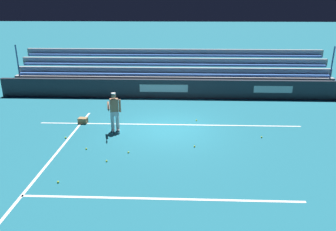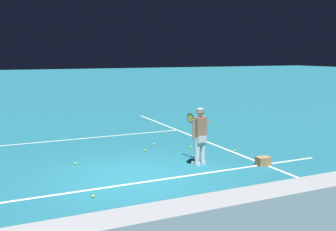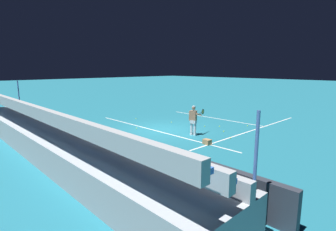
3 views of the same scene
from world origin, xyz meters
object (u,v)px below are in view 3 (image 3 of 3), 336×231
(tennis_player, at_px, (194,120))
(tennis_ball_far_right, at_px, (230,138))
(tennis_ball_stray_back, at_px, (171,122))
(tennis_ball_far_left, at_px, (136,128))
(tennis_ball_on_baseline, at_px, (219,126))
(tennis_ball_by_box, at_px, (224,131))
(tennis_ball_near_player, at_px, (136,119))
(tennis_ball_midcourt, at_px, (247,126))
(ball_box_cardboard, at_px, (207,142))
(tennis_ball_toward_net, at_px, (205,126))

(tennis_player, relative_size, tennis_ball_far_right, 25.98)
(tennis_ball_stray_back, bearing_deg, tennis_player, -24.62)
(tennis_ball_far_left, relative_size, tennis_ball_on_baseline, 1.00)
(tennis_ball_on_baseline, distance_m, tennis_ball_by_box, 1.40)
(tennis_player, height_order, tennis_ball_stray_back, tennis_player)
(tennis_ball_far_left, xyz_separation_m, tennis_ball_by_box, (4.36, 3.36, 0.00))
(tennis_ball_far_left, bearing_deg, tennis_player, 21.28)
(tennis_ball_by_box, distance_m, tennis_ball_near_player, 7.13)
(tennis_player, relative_size, tennis_ball_far_left, 25.98)
(tennis_player, distance_m, tennis_ball_midcourt, 4.58)
(ball_box_cardboard, xyz_separation_m, tennis_ball_far_left, (-5.30, -0.51, -0.10))
(tennis_ball_by_box, relative_size, tennis_ball_near_player, 1.00)
(ball_box_cardboard, height_order, tennis_ball_far_right, ball_box_cardboard)
(ball_box_cardboard, bearing_deg, tennis_ball_toward_net, 130.16)
(tennis_ball_on_baseline, xyz_separation_m, tennis_ball_near_player, (-5.99, -2.39, 0.00))
(tennis_player, xyz_separation_m, tennis_ball_far_left, (-3.61, -1.41, -0.86))
(tennis_ball_stray_back, xyz_separation_m, tennis_ball_near_player, (-2.83, -1.02, 0.00))
(tennis_ball_toward_net, relative_size, tennis_ball_by_box, 1.00)
(tennis_ball_toward_net, xyz_separation_m, tennis_ball_near_player, (-5.33, -1.65, 0.00))
(tennis_ball_stray_back, height_order, tennis_ball_by_box, same)
(tennis_player, relative_size, ball_box_cardboard, 4.29)
(tennis_ball_far_left, bearing_deg, tennis_ball_by_box, 37.59)
(tennis_ball_toward_net, distance_m, tennis_ball_by_box, 1.68)
(tennis_ball_far_left, relative_size, tennis_ball_far_right, 1.00)
(tennis_ball_stray_back, distance_m, tennis_ball_far_right, 5.36)
(tennis_ball_by_box, height_order, tennis_ball_near_player, same)
(tennis_player, xyz_separation_m, tennis_ball_midcourt, (0.97, 4.40, -0.86))
(tennis_player, height_order, tennis_ball_far_left, tennis_player)
(tennis_player, xyz_separation_m, tennis_ball_stray_back, (-3.41, 1.56, -0.86))
(tennis_ball_midcourt, bearing_deg, tennis_ball_on_baseline, -129.51)
(tennis_player, distance_m, tennis_ball_on_baseline, 3.06)
(tennis_ball_on_baseline, bearing_deg, tennis_ball_midcourt, 50.49)
(tennis_ball_midcourt, bearing_deg, tennis_ball_toward_net, -130.34)
(tennis_ball_midcourt, bearing_deg, tennis_ball_by_box, -94.99)
(tennis_ball_midcourt, bearing_deg, tennis_ball_far_right, -74.89)
(tennis_ball_stray_back, relative_size, tennis_ball_near_player, 1.00)
(tennis_ball_far_left, bearing_deg, ball_box_cardboard, 5.50)
(tennis_ball_midcourt, bearing_deg, tennis_ball_near_player, -151.84)
(tennis_ball_far_left, distance_m, tennis_ball_near_player, 3.27)
(tennis_ball_stray_back, bearing_deg, tennis_ball_toward_net, 13.99)
(tennis_ball_far_left, xyz_separation_m, tennis_ball_midcourt, (4.58, 5.80, 0.00))
(tennis_ball_toward_net, bearing_deg, tennis_ball_far_left, -126.91)
(tennis_ball_far_left, height_order, tennis_ball_on_baseline, same)
(tennis_ball_stray_back, xyz_separation_m, tennis_ball_midcourt, (4.38, 2.83, 0.00))
(ball_box_cardboard, bearing_deg, tennis_ball_far_right, 83.06)
(tennis_player, bearing_deg, tennis_ball_midcourt, 77.62)
(ball_box_cardboard, height_order, tennis_ball_by_box, ball_box_cardboard)
(tennis_ball_midcourt, bearing_deg, tennis_ball_far_left, -128.26)
(tennis_ball_on_baseline, relative_size, tennis_ball_near_player, 1.00)
(tennis_ball_stray_back, bearing_deg, ball_box_cardboard, -25.74)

